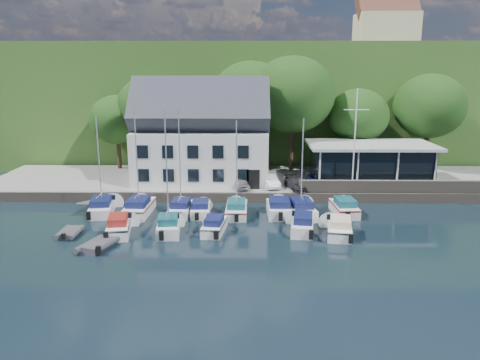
{
  "coord_description": "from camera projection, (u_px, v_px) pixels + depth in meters",
  "views": [
    {
      "loc": [
        -2.31,
        -33.09,
        13.0
      ],
      "look_at": [
        -2.79,
        9.0,
        2.79
      ],
      "focal_mm": 35.0,
      "sensor_mm": 36.0,
      "label": 1
    }
  ],
  "objects": [
    {
      "name": "gangway",
      "position": [
        95.0,
        208.0,
        44.12
      ],
      "size": [
        1.2,
        6.0,
        1.4
      ],
      "primitive_type": null,
      "color": "silver",
      "rests_on": "ground"
    },
    {
      "name": "tree_2",
      "position": [
        251.0,
        115.0,
        55.59
      ],
      "size": [
        9.32,
        9.32,
        12.74
      ],
      "primitive_type": null,
      "color": "#13330F",
      "rests_on": "quay"
    },
    {
      "name": "club_pavilion",
      "position": [
        370.0,
        163.0,
        49.9
      ],
      "size": [
        13.2,
        7.2,
        4.1
      ],
      "primitive_type": null,
      "color": "black",
      "rests_on": "quay"
    },
    {
      "name": "boat_r1_2",
      "position": [
        180.0,
        167.0,
        41.22
      ],
      "size": [
        2.29,
        5.79,
        8.76
      ],
      "primitive_type": null,
      "rotation": [
        0.0,
        0.0,
        -0.06
      ],
      "color": "white",
      "rests_on": "ground"
    },
    {
      "name": "tree_1",
      "position": [
        152.0,
        123.0,
        55.54
      ],
      "size": [
        8.06,
        8.06,
        11.01
      ],
      "primitive_type": null,
      "color": "#13330F",
      "rests_on": "quay"
    },
    {
      "name": "tree_0",
      "position": [
        118.0,
        132.0,
        55.8
      ],
      "size": [
        6.44,
        6.44,
        8.8
      ],
      "primitive_type": null,
      "color": "#13330F",
      "rests_on": "quay"
    },
    {
      "name": "dinghy_0",
      "position": [
        69.0,
        232.0,
        36.92
      ],
      "size": [
        1.67,
        2.75,
        0.64
      ],
      "primitive_type": null,
      "rotation": [
        0.0,
        0.0,
        -0.01
      ],
      "color": "#3C3C41",
      "rests_on": "ground"
    },
    {
      "name": "harbor_building",
      "position": [
        202.0,
        140.0,
        50.05
      ],
      "size": [
        14.4,
        8.2,
        8.7
      ],
      "primitive_type": null,
      "color": "silver",
      "rests_on": "quay"
    },
    {
      "name": "boat_r2_1",
      "position": [
        167.0,
        176.0,
        36.38
      ],
      "size": [
        2.47,
        5.62,
        9.44
      ],
      "primitive_type": null,
      "rotation": [
        0.0,
        0.0,
        0.11
      ],
      "color": "white",
      "rests_on": "ground"
    },
    {
      "name": "field_patch",
      "position": [
        294.0,
        52.0,
        99.32
      ],
      "size": [
        50.0,
        30.0,
        0.3
      ],
      "primitive_type": "cube",
      "color": "#4F5D2E",
      "rests_on": "hillside"
    },
    {
      "name": "seawall",
      "position": [
        391.0,
        186.0,
        45.77
      ],
      "size": [
        18.0,
        0.5,
        1.2
      ],
      "primitive_type": "cube",
      "color": "#62584E",
      "rests_on": "quay"
    },
    {
      "name": "tree_5",
      "position": [
        428.0,
        123.0,
        54.73
      ],
      "size": [
        8.25,
        8.25,
        11.27
      ],
      "primitive_type": null,
      "color": "#13330F",
      "rests_on": "quay"
    },
    {
      "name": "boat_r1_4",
      "position": [
        236.0,
        168.0,
        41.12
      ],
      "size": [
        2.14,
        6.44,
        8.6
      ],
      "primitive_type": null,
      "rotation": [
        0.0,
        0.0,
        -0.02
      ],
      "color": "white",
      "rests_on": "ground"
    },
    {
      "name": "ground",
      "position": [
        276.0,
        244.0,
        35.2
      ],
      "size": [
        180.0,
        180.0,
        0.0
      ],
      "primitive_type": "plane",
      "color": "black",
      "rests_on": "ground"
    },
    {
      "name": "tree_3",
      "position": [
        292.0,
        114.0,
        53.99
      ],
      "size": [
        9.73,
        9.73,
        13.29
      ],
      "primitive_type": null,
      "color": "#13330F",
      "rests_on": "quay"
    },
    {
      "name": "boat_r1_6",
      "position": [
        302.0,
        163.0,
        40.88
      ],
      "size": [
        3.09,
        6.93,
        9.55
      ],
      "primitive_type": null,
      "rotation": [
        0.0,
        0.0,
        0.15
      ],
      "color": "white",
      "rests_on": "ground"
    },
    {
      "name": "car_silver",
      "position": [
        241.0,
        183.0,
        47.25
      ],
      "size": [
        2.16,
        3.59,
        1.15
      ],
      "primitive_type": "imported",
      "rotation": [
        0.0,
        0.0,
        0.25
      ],
      "color": "#9F9EA2",
      "rests_on": "quay"
    },
    {
      "name": "boat_r1_7",
      "position": [
        344.0,
        206.0,
        42.18
      ],
      "size": [
        2.44,
        6.05,
        1.54
      ],
      "primitive_type": null,
      "rotation": [
        0.0,
        0.0,
        0.07
      ],
      "color": "white",
      "rests_on": "ground"
    },
    {
      "name": "dinghy_1",
      "position": [
        98.0,
        244.0,
        34.27
      ],
      "size": [
        2.84,
        3.64,
        0.75
      ],
      "primitive_type": null,
      "rotation": [
        0.0,
        0.0,
        -0.33
      ],
      "color": "#3C3C41",
      "rests_on": "ground"
    },
    {
      "name": "car_dgrey",
      "position": [
        296.0,
        183.0,
        47.11
      ],
      "size": [
        2.46,
        4.07,
        1.1
      ],
      "primitive_type": "imported",
      "rotation": [
        0.0,
        0.0,
        0.26
      ],
      "color": "#2A2A2E",
      "rests_on": "quay"
    },
    {
      "name": "boat_r1_1",
      "position": [
        137.0,
        163.0,
        41.29
      ],
      "size": [
        2.42,
        7.09,
        9.53
      ],
      "primitive_type": null,
      "rotation": [
        0.0,
        0.0,
        -0.04
      ],
      "color": "white",
      "rests_on": "ground"
    },
    {
      "name": "boat_r1_3",
      "position": [
        200.0,
        207.0,
        42.14
      ],
      "size": [
        2.13,
        5.72,
        1.35
      ],
      "primitive_type": null,
      "rotation": [
        0.0,
        0.0,
        0.05
      ],
      "color": "white",
      "rests_on": "ground"
    },
    {
      "name": "car_blue",
      "position": [
        320.0,
        180.0,
        48.28
      ],
      "size": [
        2.11,
        3.88,
        1.26
      ],
      "primitive_type": "imported",
      "rotation": [
        0.0,
        0.0,
        0.19
      ],
      "color": "navy",
      "rests_on": "quay"
    },
    {
      "name": "quay",
      "position": [
        266.0,
        182.0,
        52.08
      ],
      "size": [
        60.0,
        13.0,
        1.0
      ],
      "primitive_type": "cube",
      "color": "gray",
      "rests_on": "ground"
    },
    {
      "name": "quay_face",
      "position": [
        269.0,
        198.0,
        45.77
      ],
      "size": [
        60.0,
        0.3,
        1.0
      ],
      "primitive_type": "cube",
      "color": "#62584E",
      "rests_on": "ground"
    },
    {
      "name": "flagpole",
      "position": [
        355.0,
        141.0,
        45.29
      ],
      "size": [
        2.41,
        0.2,
        10.02
      ],
      "primitive_type": null,
      "color": "silver",
      "rests_on": "quay"
    },
    {
      "name": "boat_r2_4",
      "position": [
        340.0,
        226.0,
        36.98
      ],
      "size": [
        3.02,
        6.35,
        1.47
      ],
      "primitive_type": null,
      "rotation": [
        0.0,
        0.0,
        -0.17
      ],
      "color": "white",
      "rests_on": "ground"
    },
    {
      "name": "boat_r2_3",
      "position": [
        303.0,
        222.0,
        37.81
      ],
      "size": [
        2.79,
        6.39,
        1.51
      ],
      "primitive_type": null,
      "rotation": [
        0.0,
        0.0,
        -0.16
      ],
      "color": "white",
      "rests_on": "ground"
    },
    {
      "name": "tree_4",
      "position": [
        358.0,
        130.0,
        54.71
      ],
      "size": [
        7.03,
        7.03,
        9.6
      ],
      "primitive_type": null,
      "color": "#13330F",
      "rests_on": "quay"
    },
    {
      "name": "farmhouse",
      "position": [
        386.0,
        25.0,
        80.75
      ],
      "size": [
        10.4,
        7.0,
        8.2
      ],
      "primitive_type": null,
      "color": "beige",
      "rests_on": "hillside"
    },
    {
      "name": "boat_r1_0",
      "position": [
        99.0,
        165.0,
        41.66
      ],
      "size": [
        3.18,
        7.04,
        9.02
      ],
      "primitive_type": null,
      "rotation": [
        0.0,
        0.0,
        0.16
      ],
      "color": "white",
      "rests_on": "ground"
    },
    {
      "name": "boat_r2_2",
      "position": [
        214.0,
        224.0,
        37.59
      ],
      "size": [
        2.37,
        5.57,
        1.36
      ],
      "primitive_type": null,
      "rotation": [
        0.0,
        0.0,
        -0.13
      ],
      "color": "white",
      "rests_on": "ground"
    },
    {
      "name": "boat_r2_0",
      "position": [
        119.0,
        224.0,
        37.28
      ],
      "size": [
        2.79,
        6.33,
        1.56
      ],
      "primitive_type": null,
      "rotation": [
        0.0,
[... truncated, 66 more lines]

